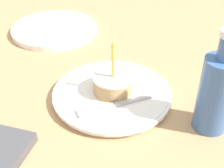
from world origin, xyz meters
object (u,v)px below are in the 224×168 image
at_px(plate, 112,94).
at_px(bottle, 216,92).
at_px(fork, 116,105).
at_px(cake_slice, 113,83).
at_px(side_plate, 54,29).

distance_m(plate, bottle, 0.22).
xyz_separation_m(plate, fork, (0.02, -0.05, 0.01)).
relative_size(cake_slice, fork, 0.75).
distance_m(plate, fork, 0.05).
bearing_deg(plate, fork, -64.84).
relative_size(cake_slice, bottle, 0.58).
relative_size(cake_slice, side_plate, 0.47).
bearing_deg(cake_slice, fork, -67.39).
distance_m(plate, cake_slice, 0.03).
bearing_deg(side_plate, fork, -47.34).
relative_size(plate, cake_slice, 2.16).
xyz_separation_m(cake_slice, side_plate, (-0.27, 0.26, -0.03)).
distance_m(cake_slice, fork, 0.05).
bearing_deg(fork, bottle, 4.53).
height_order(fork, bottle, bottle).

